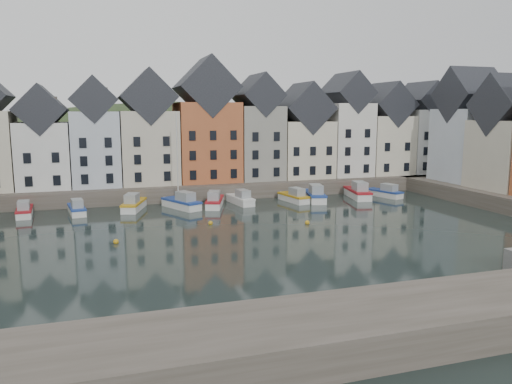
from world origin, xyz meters
name	(u,v)px	position (x,y,z in m)	size (l,w,h in m)	color
ground	(270,239)	(0.00, 0.00, 0.00)	(260.00, 260.00, 0.00)	black
far_quay	(204,185)	(0.00, 30.00, 1.00)	(90.00, 16.00, 2.00)	#474137
near_wall	(225,347)	(-10.00, -22.00, 1.00)	(50.00, 6.00, 2.00)	#474137
hillside	(180,259)	(0.02, 56.00, -17.96)	(153.60, 70.40, 64.00)	#24341A
far_terrace	(228,133)	(3.21, 28.00, 8.88)	(72.37, 8.16, 17.78)	beige
mooring_buoys	(216,229)	(-4.00, 5.33, 0.15)	(20.50, 5.50, 0.50)	#C08C16
boat_a	(24,211)	(-23.62, 18.87, 0.62)	(2.04, 5.50, 2.07)	silver
boat_b	(77,209)	(-17.85, 18.26, 0.61)	(2.38, 5.54, 2.06)	silver
boat_c	(134,204)	(-11.27, 18.76, 0.70)	(3.67, 6.42, 2.36)	silver
boat_d	(182,202)	(-5.41, 17.89, 0.78)	(4.45, 6.56, 12.09)	silver
boat_e	(215,201)	(-1.27, 17.82, 0.69)	(3.71, 6.36, 2.33)	silver
boat_f	(241,199)	(2.44, 18.61, 0.65)	(2.57, 5.89, 2.19)	silver
boat_g	(294,197)	(9.75, 18.01, 0.65)	(2.70, 5.91, 2.19)	silver
boat_h	(315,195)	(12.65, 17.78, 0.77)	(3.53, 7.01, 2.58)	silver
boat_i	(358,192)	(19.42, 18.08, 0.79)	(3.53, 7.21, 2.66)	silver
boat_j	(385,193)	(23.63, 17.72, 0.63)	(3.30, 5.81, 2.13)	silver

